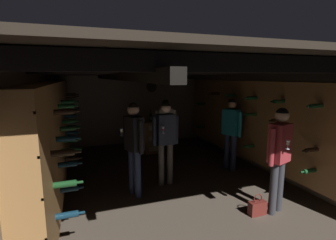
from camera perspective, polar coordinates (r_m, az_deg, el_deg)
The scene contains 10 objects.
ground_plane at distance 5.47m, azimuth -0.19°, elevation -13.30°, with size 8.40×8.40×0.00m, color #473D33.
room_shell at distance 5.34m, azimuth -1.19°, elevation 1.92°, with size 4.72×6.52×2.41m.
wine_crate_stack at distance 7.17m, azimuth -3.53°, elevation -3.89°, with size 0.52×0.35×0.90m.
display_bottle at distance 7.04m, azimuth -3.96°, elevation 0.72°, with size 0.08×0.08×0.35m.
person_host_center at distance 4.93m, azimuth -0.55°, elevation -3.49°, with size 0.54×0.33×1.67m.
person_guest_mid_left at distance 4.49m, azimuth -7.72°, elevation -4.58°, with size 0.41×0.51×1.70m.
person_guest_near_right at distance 4.25m, azimuth 23.94°, elevation -6.33°, with size 0.51×0.40×1.69m.
person_guest_rear_center at distance 6.39m, azimuth -0.51°, elevation -1.03°, with size 0.53×0.28×1.58m.
person_guest_mid_right at distance 5.93m, azimuth 14.13°, elevation -1.62°, with size 0.41×0.51×1.65m.
handbag at distance 4.40m, azimuth 19.62°, elevation -18.23°, with size 0.28×0.12×0.35m.
Camera 1 is at (-1.65, -4.75, 2.14)m, focal length 26.85 mm.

